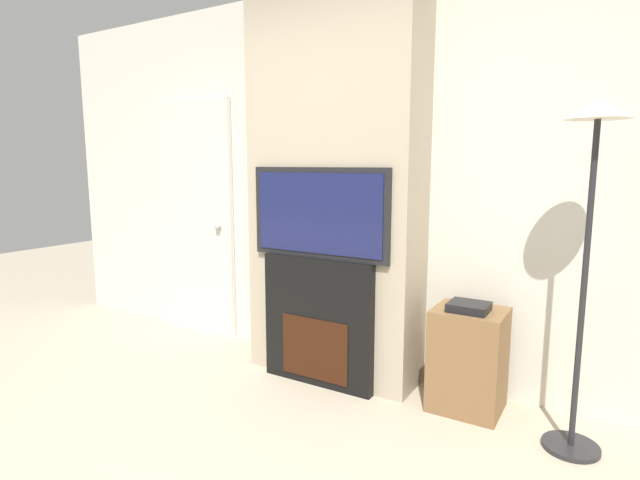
% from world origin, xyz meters
% --- Properties ---
extents(wall_back, '(6.00, 0.06, 2.70)m').
position_xyz_m(wall_back, '(0.00, 2.03, 1.35)').
color(wall_back, silver).
rests_on(wall_back, ground_plane).
extents(chimney_breast, '(1.19, 0.40, 2.70)m').
position_xyz_m(chimney_breast, '(0.00, 1.80, 1.35)').
color(chimney_breast, tan).
rests_on(chimney_breast, ground_plane).
extents(fireplace, '(0.80, 0.15, 0.86)m').
position_xyz_m(fireplace, '(0.00, 1.60, 0.43)').
color(fireplace, black).
rests_on(fireplace, ground_plane).
extents(television, '(0.99, 0.07, 0.59)m').
position_xyz_m(television, '(0.00, 1.60, 1.16)').
color(television, black).
rests_on(television, fireplace).
extents(floor_lamp, '(0.30, 0.30, 1.78)m').
position_xyz_m(floor_lamp, '(1.54, 1.59, 1.34)').
color(floor_lamp, '#262628').
rests_on(floor_lamp, ground_plane).
extents(media_stand, '(0.41, 0.36, 0.67)m').
position_xyz_m(media_stand, '(0.95, 1.75, 0.32)').
color(media_stand, brown).
rests_on(media_stand, ground_plane).
extents(entry_door, '(0.82, 0.09, 1.99)m').
position_xyz_m(entry_door, '(-1.48, 1.97, 1.00)').
color(entry_door, silver).
rests_on(entry_door, ground_plane).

